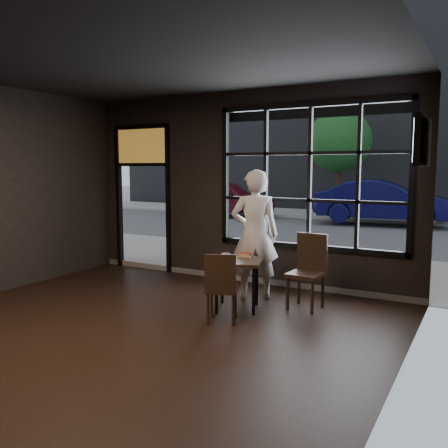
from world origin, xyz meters
The scene contains 17 objects.
floor centered at (0.00, 0.00, -0.01)m, with size 6.00×7.00×0.02m, color black.
ceiling centered at (0.00, 0.00, 3.21)m, with size 6.00×7.00×0.02m, color black.
wall_right centered at (3.00, 0.00, 1.60)m, with size 0.04×7.00×3.20m, color black.
window_frame centered at (1.20, 3.50, 1.80)m, with size 3.06×0.12×2.28m, color black.
stained_transom centered at (-2.10, 3.50, 2.35)m, with size 1.20×0.06×0.70m, color orange.
street_asphalt centered at (0.00, 24.00, -0.02)m, with size 60.00×41.00×0.04m, color #545456.
building_across centered at (0.00, 23.00, 7.50)m, with size 28.00×12.00×15.00m, color #5B5956.
cafe_table centered at (0.70, 2.04, 0.35)m, with size 0.64×0.64×0.69m, color black.
chair_near centered at (0.78, 1.48, 0.45)m, with size 0.39×0.39×0.90m, color black.
chair_window centered at (1.51, 2.52, 0.52)m, with size 0.45×0.45×1.03m, color black.
man centered at (0.66, 2.66, 0.96)m, with size 0.70×0.46×1.92m, color silver.
hotdog centered at (0.69, 2.26, 0.72)m, with size 0.20×0.08×0.06m, color tan, non-canonical shape.
cup centered at (0.57, 1.94, 0.74)m, with size 0.12×0.12×0.10m, color silver.
tv centered at (2.93, 2.51, 2.25)m, with size 0.11×1.00×0.58m, color black.
navy_car centered at (0.53, 12.82, 0.82)m, with size 1.52×4.35×1.43m, color #090937.
maroon_car centered at (-5.49, 12.75, 0.78)m, with size 1.60×3.98×1.36m, color #5A101F.
tree_left centered at (-1.50, 14.61, 2.93)m, with size 2.44×2.44×4.16m.
Camera 1 is at (3.66, -3.60, 1.95)m, focal length 38.00 mm.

